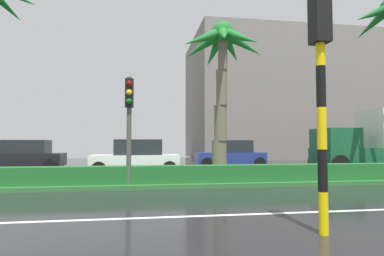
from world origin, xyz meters
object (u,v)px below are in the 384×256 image
Objects in this scene: box_truck_following at (372,143)px; car_in_traffic_leading at (25,156)px; car_in_traffic_third at (230,154)px; palm_tree_centre at (222,58)px; car_in_traffic_second at (136,157)px; traffic_signal_median_right at (129,110)px; traffic_signal_foreground at (320,62)px.

car_in_traffic_leading is at bearing -9.05° from box_truck_following.
car_in_traffic_leading and car_in_traffic_third have the same top height.
car_in_traffic_third is at bearing -23.42° from box_truck_following.
car_in_traffic_second is (-3.58, 3.40, -4.27)m from palm_tree_centre.
box_truck_following is (13.43, 5.64, -1.10)m from traffic_signal_median_right.
palm_tree_centre is at bearing 20.60° from box_truck_following.
palm_tree_centre is 12.73m from car_in_traffic_leading.
traffic_signal_foreground is at bearing 49.33° from box_truck_following.
car_in_traffic_second is 6.79m from car_in_traffic_third.
traffic_signal_foreground is 0.67× the size of box_truck_following.
car_in_traffic_leading is at bearing 125.14° from traffic_signal_median_right.
box_truck_following is (9.98, 11.61, -1.39)m from traffic_signal_foreground.
car_in_traffic_second is at bearing 1.03° from box_truck_following.
traffic_signal_foreground is at bearing 106.15° from car_in_traffic_second.
box_truck_following is (19.60, -3.12, 0.72)m from car_in_traffic_leading.
box_truck_following reaches higher than car_in_traffic_leading.
palm_tree_centre is 8.39m from car_in_traffic_third.
palm_tree_centre is at bearing 28.20° from traffic_signal_median_right.
traffic_signal_median_right is at bearing -151.80° from palm_tree_centre.
car_in_traffic_second is (0.16, 5.41, -1.82)m from traffic_signal_median_right.
car_in_traffic_second is (-3.29, 11.37, -2.11)m from traffic_signal_foreground.
car_in_traffic_leading is (-9.62, 14.73, -2.11)m from traffic_signal_foreground.
car_in_traffic_third is (6.00, 8.86, -1.82)m from traffic_signal_median_right.
car_in_traffic_third is 8.13m from box_truck_following.
traffic_signal_foreground reaches higher than car_in_traffic_leading.
palm_tree_centre is 1.79× the size of traffic_signal_median_right.
car_in_traffic_second is at bearing -73.85° from traffic_signal_foreground.
palm_tree_centre reaches higher than car_in_traffic_leading.
car_in_traffic_second is at bearing 152.03° from car_in_traffic_leading.
car_in_traffic_leading is (-9.91, 6.76, -4.27)m from palm_tree_centre.
car_in_traffic_third is (5.84, 3.46, 0.00)m from car_in_traffic_second.
palm_tree_centre reaches higher than car_in_traffic_second.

